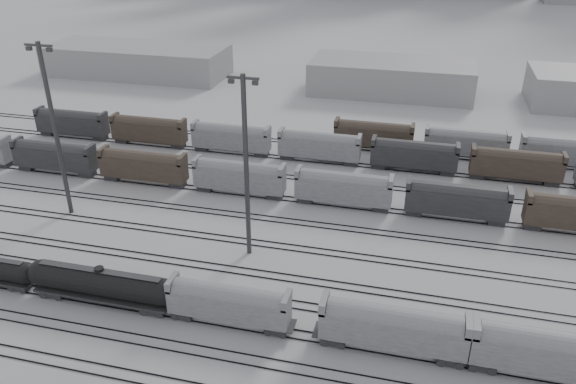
% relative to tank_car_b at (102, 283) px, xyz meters
% --- Properties ---
extents(ground, '(900.00, 900.00, 0.00)m').
position_rel_tank_car_b_xyz_m(ground, '(15.54, -1.00, -2.73)').
color(ground, silver).
rests_on(ground, ground).
extents(tracks, '(220.00, 71.50, 0.16)m').
position_rel_tank_car_b_xyz_m(tracks, '(15.54, 16.50, -2.65)').
color(tracks, black).
rests_on(tracks, ground).
extents(tank_car_b, '(19.09, 3.18, 4.72)m').
position_rel_tank_car_b_xyz_m(tank_car_b, '(0.00, 0.00, 0.00)').
color(tank_car_b, '#232325').
rests_on(tank_car_b, ground).
extents(hopper_car_a, '(13.85, 2.75, 4.95)m').
position_rel_tank_car_b_xyz_m(hopper_car_a, '(15.69, 0.00, 0.33)').
color(hopper_car_a, '#232325').
rests_on(hopper_car_a, ground).
extents(hopper_car_b, '(15.27, 3.03, 5.46)m').
position_rel_tank_car_b_xyz_m(hopper_car_b, '(33.65, 0.00, 0.64)').
color(hopper_car_b, '#232325').
rests_on(hopper_car_b, ground).
extents(hopper_car_c, '(15.36, 3.05, 5.49)m').
position_rel_tank_car_b_xyz_m(hopper_car_c, '(48.97, 0.00, 0.67)').
color(hopper_car_c, '#232325').
rests_on(hopper_car_c, ground).
extents(light_mast_b, '(4.16, 0.67, 26.00)m').
position_rel_tank_car_b_xyz_m(light_mast_b, '(-16.67, 18.65, 11.07)').
color(light_mast_b, '#38383A').
rests_on(light_mast_b, ground).
extents(light_mast_c, '(3.95, 0.63, 24.66)m').
position_rel_tank_car_b_xyz_m(light_mast_c, '(13.39, 14.48, 10.35)').
color(light_mast_c, '#38383A').
rests_on(light_mast_c, ground).
extents(bg_string_near, '(151.00, 3.00, 5.60)m').
position_rel_tank_car_b_xyz_m(bg_string_near, '(23.54, 31.00, 0.07)').
color(bg_string_near, gray).
rests_on(bg_string_near, ground).
extents(bg_string_mid, '(151.00, 3.00, 5.60)m').
position_rel_tank_car_b_xyz_m(bg_string_mid, '(33.54, 47.00, 0.07)').
color(bg_string_mid, '#232325').
rests_on(bg_string_mid, ground).
extents(bg_string_far, '(66.00, 3.00, 5.60)m').
position_rel_tank_car_b_xyz_m(bg_string_far, '(51.04, 55.00, 0.07)').
color(bg_string_far, '#45362B').
rests_on(bg_string_far, ground).
extents(warehouse_left, '(50.00, 18.00, 8.00)m').
position_rel_tank_car_b_xyz_m(warehouse_left, '(-44.46, 94.00, 1.27)').
color(warehouse_left, gray).
rests_on(warehouse_left, ground).
extents(warehouse_mid, '(40.00, 18.00, 8.00)m').
position_rel_tank_car_b_xyz_m(warehouse_mid, '(25.54, 94.00, 1.27)').
color(warehouse_mid, gray).
rests_on(warehouse_mid, ground).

